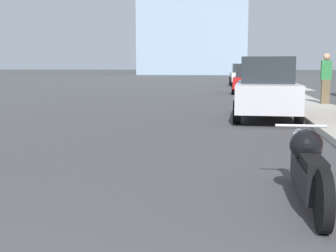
# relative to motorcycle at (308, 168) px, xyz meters

# --- Properties ---
(sidewalk) EXTENTS (2.65, 240.00, 0.15)m
(sidewalk) POSITION_rel_motorcycle_xyz_m (2.41, 35.71, -0.32)
(sidewalk) COLOR #B2ADA3
(sidewalk) RESTS_ON ground_plane
(motorcycle) EXTENTS (0.62, 2.34, 0.81)m
(motorcycle) POSITION_rel_motorcycle_xyz_m (0.00, 0.00, 0.00)
(motorcycle) COLOR black
(motorcycle) RESTS_ON ground_plane
(parked_car_silver) EXTENTS (1.89, 4.45, 1.77)m
(parked_car_silver) POSITION_rel_motorcycle_xyz_m (0.09, 8.51, 0.47)
(parked_car_silver) COLOR #BCBCC1
(parked_car_silver) RESTS_ON ground_plane
(parked_car_red) EXTENTS (1.89, 3.89, 1.55)m
(parked_car_red) POSITION_rel_motorcycle_xyz_m (-0.02, 21.32, 0.38)
(parked_car_red) COLOR red
(parked_car_red) RESTS_ON ground_plane
(parked_car_white) EXTENTS (2.00, 4.10, 1.70)m
(parked_car_white) POSITION_rel_motorcycle_xyz_m (-0.26, 31.69, 0.46)
(parked_car_white) COLOR silver
(parked_car_white) RESTS_ON ground_plane
(pedestrian) EXTENTS (0.36, 0.26, 1.83)m
(pedestrian) POSITION_rel_motorcycle_xyz_m (2.47, 12.46, 0.71)
(pedestrian) COLOR brown
(pedestrian) RESTS_ON sidewalk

